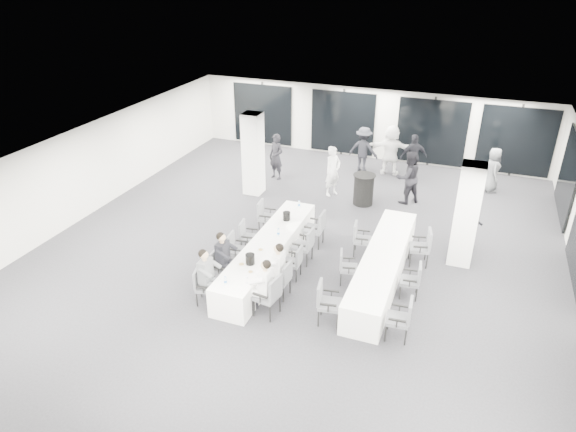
% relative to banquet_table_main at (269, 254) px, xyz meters
% --- Properties ---
extents(room, '(14.04, 16.04, 2.84)m').
position_rel_banquet_table_main_xyz_m(room, '(1.37, 2.14, 1.01)').
color(room, '#232328').
rests_on(room, ground).
extents(column_left, '(0.60, 0.60, 2.80)m').
position_rel_banquet_table_main_xyz_m(column_left, '(-2.31, 4.23, 1.02)').
color(column_left, white).
rests_on(column_left, floor).
extents(column_right, '(0.60, 0.60, 2.80)m').
position_rel_banquet_table_main_xyz_m(column_right, '(4.69, 2.03, 1.02)').
color(column_right, white).
rests_on(column_right, floor).
extents(banquet_table_main, '(0.90, 5.00, 0.75)m').
position_rel_banquet_table_main_xyz_m(banquet_table_main, '(0.00, 0.00, 0.00)').
color(banquet_table_main, white).
rests_on(banquet_table_main, floor).
extents(banquet_table_side, '(0.90, 5.00, 0.75)m').
position_rel_banquet_table_main_xyz_m(banquet_table_side, '(2.91, 0.45, 0.00)').
color(banquet_table_side, white).
rests_on(banquet_table_side, floor).
extents(cocktail_table, '(0.74, 0.74, 1.03)m').
position_rel_banquet_table_main_xyz_m(cocktail_table, '(1.43, 4.65, 0.15)').
color(cocktail_table, black).
rests_on(cocktail_table, floor).
extents(chair_main_left_near, '(0.54, 0.57, 0.89)m').
position_rel_banquet_table_main_xyz_m(chair_main_left_near, '(-0.83, -2.00, 0.13)').
color(chair_main_left_near, '#494B50').
rests_on(chair_main_left_near, floor).
extents(chair_main_left_second, '(0.46, 0.52, 0.90)m').
position_rel_banquet_table_main_xyz_m(chair_main_left_second, '(-0.83, -1.13, 0.14)').
color(chair_main_left_second, '#494B50').
rests_on(chair_main_left_second, floor).
extents(chair_main_left_mid, '(0.50, 0.55, 0.92)m').
position_rel_banquet_table_main_xyz_m(chair_main_left_mid, '(-0.83, -0.24, 0.15)').
color(chair_main_left_mid, '#494B50').
rests_on(chair_main_left_mid, floor).
extents(chair_main_left_fourth, '(0.53, 0.57, 0.93)m').
position_rel_banquet_table_main_xyz_m(chair_main_left_fourth, '(-0.83, 0.46, 0.15)').
color(chair_main_left_fourth, '#494B50').
rests_on(chair_main_left_fourth, floor).
extents(chair_main_left_far, '(0.53, 0.58, 0.97)m').
position_rel_banquet_table_main_xyz_m(chair_main_left_far, '(-0.83, 1.73, 0.18)').
color(chair_main_left_far, '#494B50').
rests_on(chair_main_left_far, floor).
extents(chair_main_right_near, '(0.60, 0.64, 1.04)m').
position_rel_banquet_table_main_xyz_m(chair_main_right_near, '(0.84, -1.91, 0.22)').
color(chair_main_right_near, '#494B50').
rests_on(chair_main_right_near, floor).
extents(chair_main_right_second, '(0.50, 0.55, 0.94)m').
position_rel_banquet_table_main_xyz_m(chair_main_right_second, '(0.83, -1.13, 0.16)').
color(chair_main_right_second, '#494B50').
rests_on(chair_main_right_second, floor).
extents(chair_main_right_mid, '(0.46, 0.51, 0.89)m').
position_rel_banquet_table_main_xyz_m(chair_main_right_mid, '(0.83, -0.28, 0.13)').
color(chair_main_right_mid, '#494B50').
rests_on(chair_main_right_mid, floor).
extents(chair_main_right_fourth, '(0.52, 0.58, 1.00)m').
position_rel_banquet_table_main_xyz_m(chair_main_right_fourth, '(0.84, 0.53, 0.20)').
color(chair_main_right_fourth, '#494B50').
rests_on(chair_main_right_fourth, floor).
extents(chair_main_right_far, '(0.53, 0.60, 1.04)m').
position_rel_banquet_table_main_xyz_m(chair_main_right_far, '(0.84, 1.49, 0.22)').
color(chair_main_right_far, '#494B50').
rests_on(chair_main_right_far, floor).
extents(chair_side_left_near, '(0.58, 0.62, 1.00)m').
position_rel_banquet_table_main_xyz_m(chair_side_left_near, '(2.08, -1.68, 0.20)').
color(chair_side_left_near, '#494B50').
rests_on(chair_side_left_near, floor).
extents(chair_side_left_mid, '(0.53, 0.56, 0.87)m').
position_rel_banquet_table_main_xyz_m(chair_side_left_mid, '(2.09, -0.01, 0.12)').
color(chair_side_left_mid, '#494B50').
rests_on(chair_side_left_mid, floor).
extents(chair_side_left_far, '(0.53, 0.57, 0.94)m').
position_rel_banquet_table_main_xyz_m(chair_side_left_far, '(2.08, 1.45, 0.16)').
color(chair_side_left_far, '#494B50').
rests_on(chair_side_left_far, floor).
extents(chair_side_right_near, '(0.53, 0.58, 0.99)m').
position_rel_banquet_table_main_xyz_m(chair_side_right_near, '(3.75, -1.65, 0.19)').
color(chair_side_right_near, '#494B50').
rests_on(chair_side_right_near, floor).
extents(chair_side_right_mid, '(0.51, 0.55, 0.90)m').
position_rel_banquet_table_main_xyz_m(chair_side_right_mid, '(3.74, -0.03, 0.14)').
color(chair_side_right_mid, '#494B50').
rests_on(chair_side_right_mid, floor).
extents(chair_side_right_far, '(0.61, 0.64, 1.02)m').
position_rel_banquet_table_main_xyz_m(chair_side_right_far, '(3.75, 1.54, 0.21)').
color(chair_side_right_far, '#494B50').
rests_on(chair_side_right_far, floor).
extents(seated_guest_a, '(0.50, 0.38, 1.44)m').
position_rel_banquet_table_main_xyz_m(seated_guest_a, '(-0.67, -1.99, 0.44)').
color(seated_guest_a, '#54575C').
rests_on(seated_guest_a, floor).
extents(seated_guest_b, '(0.50, 0.38, 1.44)m').
position_rel_banquet_table_main_xyz_m(seated_guest_b, '(-0.67, -1.13, 0.44)').
color(seated_guest_b, black).
rests_on(seated_guest_b, floor).
extents(seated_guest_c, '(0.50, 0.38, 1.44)m').
position_rel_banquet_table_main_xyz_m(seated_guest_c, '(0.67, -1.89, 0.44)').
color(seated_guest_c, white).
rests_on(seated_guest_c, floor).
extents(seated_guest_d, '(0.50, 0.38, 1.44)m').
position_rel_banquet_table_main_xyz_m(seated_guest_d, '(0.67, -1.13, 0.44)').
color(seated_guest_d, white).
rests_on(seated_guest_d, floor).
extents(standing_guest_a, '(0.86, 0.91, 1.95)m').
position_rel_banquet_table_main_xyz_m(standing_guest_a, '(0.27, 4.99, 0.60)').
color(standing_guest_a, white).
rests_on(standing_guest_a, floor).
extents(standing_guest_b, '(1.13, 1.09, 2.03)m').
position_rel_banquet_table_main_xyz_m(standing_guest_b, '(2.74, 5.27, 0.64)').
color(standing_guest_b, black).
rests_on(standing_guest_b, floor).
extents(standing_guest_c, '(1.31, 0.76, 1.94)m').
position_rel_banquet_table_main_xyz_m(standing_guest_c, '(0.73, 7.49, 0.60)').
color(standing_guest_c, black).
rests_on(standing_guest_c, floor).
extents(standing_guest_d, '(1.28, 1.05, 1.90)m').
position_rel_banquet_table_main_xyz_m(standing_guest_d, '(2.60, 7.41, 0.58)').
color(standing_guest_d, black).
rests_on(standing_guest_d, floor).
extents(standing_guest_e, '(0.71, 0.95, 1.77)m').
position_rel_banquet_table_main_xyz_m(standing_guest_e, '(5.32, 7.26, 0.51)').
color(standing_guest_e, '#54575C').
rests_on(standing_guest_e, floor).
extents(standing_guest_f, '(2.01, 0.93, 2.13)m').
position_rel_banquet_table_main_xyz_m(standing_guest_f, '(1.74, 7.59, 0.69)').
color(standing_guest_f, white).
rests_on(standing_guest_f, floor).
extents(standing_guest_g, '(0.84, 0.77, 1.90)m').
position_rel_banquet_table_main_xyz_m(standing_guest_g, '(-2.06, 5.66, 0.57)').
color(standing_guest_g, black).
rests_on(standing_guest_g, floor).
extents(standing_guest_h, '(0.79, 0.99, 1.78)m').
position_rel_banquet_table_main_xyz_m(standing_guest_h, '(4.84, 3.03, 0.52)').
color(standing_guest_h, black).
rests_on(standing_guest_h, floor).
extents(ice_bucket_near, '(0.23, 0.23, 0.26)m').
position_rel_banquet_table_main_xyz_m(ice_bucket_near, '(0.01, -1.15, 0.50)').
color(ice_bucket_near, black).
rests_on(ice_bucket_near, banquet_table_main).
extents(ice_bucket_far, '(0.21, 0.21, 0.24)m').
position_rel_banquet_table_main_xyz_m(ice_bucket_far, '(0.01, 1.30, 0.50)').
color(ice_bucket_far, black).
rests_on(ice_bucket_far, banquet_table_main).
extents(water_bottle_a, '(0.06, 0.06, 0.20)m').
position_rel_banquet_table_main_xyz_m(water_bottle_a, '(-0.14, -2.14, 0.47)').
color(water_bottle_a, silver).
rests_on(water_bottle_a, banquet_table_main).
extents(water_bottle_b, '(0.07, 0.07, 0.21)m').
position_rel_banquet_table_main_xyz_m(water_bottle_b, '(0.14, 0.36, 0.48)').
color(water_bottle_b, silver).
rests_on(water_bottle_b, banquet_table_main).
extents(water_bottle_c, '(0.06, 0.06, 0.20)m').
position_rel_banquet_table_main_xyz_m(water_bottle_c, '(0.06, 2.18, 0.48)').
color(water_bottle_c, silver).
rests_on(water_bottle_c, banquet_table_main).
extents(plate_a, '(0.21, 0.21, 0.03)m').
position_rel_banquet_table_main_xyz_m(plate_a, '(-0.16, -1.26, 0.39)').
color(plate_a, white).
rests_on(plate_a, banquet_table_main).
extents(plate_b, '(0.18, 0.18, 0.03)m').
position_rel_banquet_table_main_xyz_m(plate_b, '(0.18, -1.49, 0.39)').
color(plate_b, white).
rests_on(plate_b, banquet_table_main).
extents(plate_c, '(0.19, 0.19, 0.03)m').
position_rel_banquet_table_main_xyz_m(plate_c, '(-0.01, -0.48, 0.39)').
color(plate_c, white).
rests_on(plate_c, banquet_table_main).
extents(wine_glass, '(0.08, 0.08, 0.21)m').
position_rel_banquet_table_main_xyz_m(wine_glass, '(0.29, -1.92, 0.53)').
color(wine_glass, silver).
rests_on(wine_glass, banquet_table_main).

